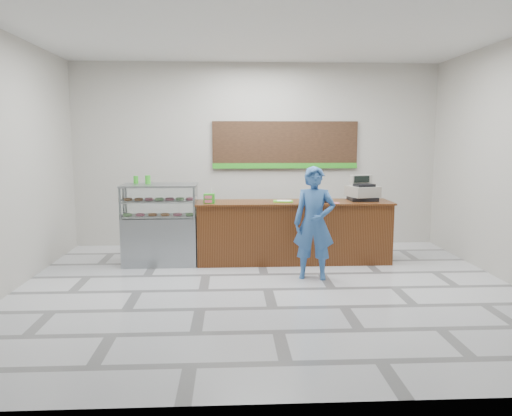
{
  "coord_description": "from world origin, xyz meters",
  "views": [
    {
      "loc": [
        -0.51,
        -6.67,
        2.08
      ],
      "look_at": [
        -0.12,
        0.9,
        1.02
      ],
      "focal_mm": 35.0,
      "sensor_mm": 36.0,
      "label": 1
    }
  ],
  "objects": [
    {
      "name": "floor",
      "position": [
        0.0,
        0.0,
        0.0
      ],
      "size": [
        7.0,
        7.0,
        0.0
      ],
      "primitive_type": "plane",
      "color": "silver",
      "rests_on": "ground"
    },
    {
      "name": "back_wall",
      "position": [
        0.0,
        3.0,
        1.75
      ],
      "size": [
        7.0,
        0.0,
        7.0
      ],
      "primitive_type": "plane",
      "rotation": [
        1.57,
        0.0,
        0.0
      ],
      "color": "#B8B3A9",
      "rests_on": "floor"
    },
    {
      "name": "ceiling",
      "position": [
        0.0,
        0.0,
        3.5
      ],
      "size": [
        7.0,
        7.0,
        0.0
      ],
      "primitive_type": "plane",
      "rotation": [
        3.14,
        0.0,
        0.0
      ],
      "color": "silver",
      "rests_on": "back_wall"
    },
    {
      "name": "sales_counter",
      "position": [
        0.55,
        1.55,
        0.52
      ],
      "size": [
        3.26,
        0.76,
        1.03
      ],
      "color": "#5E3016",
      "rests_on": "floor"
    },
    {
      "name": "display_case",
      "position": [
        -1.67,
        1.55,
        0.68
      ],
      "size": [
        1.22,
        0.72,
        1.33
      ],
      "color": "gray",
      "rests_on": "floor"
    },
    {
      "name": "menu_board",
      "position": [
        0.55,
        2.96,
        1.93
      ],
      "size": [
        2.8,
        0.06,
        0.9
      ],
      "color": "black",
      "rests_on": "back_wall"
    },
    {
      "name": "cash_register",
      "position": [
        1.73,
        1.64,
        1.19
      ],
      "size": [
        0.55,
        0.57,
        0.42
      ],
      "rotation": [
        0.0,
        0.0,
        0.26
      ],
      "color": "black",
      "rests_on": "sales_counter"
    },
    {
      "name": "card_terminal",
      "position": [
        1.05,
        1.4,
        1.05
      ],
      "size": [
        0.11,
        0.18,
        0.04
      ],
      "primitive_type": "cube",
      "rotation": [
        0.0,
        0.0,
        0.18
      ],
      "color": "black",
      "rests_on": "sales_counter"
    },
    {
      "name": "serving_tray",
      "position": [
        0.37,
        1.54,
        1.04
      ],
      "size": [
        0.34,
        0.26,
        0.02
      ],
      "rotation": [
        0.0,
        0.0,
        -0.09
      ],
      "color": "#52D21D",
      "rests_on": "sales_counter"
    },
    {
      "name": "napkin_box",
      "position": [
        -0.88,
        1.67,
        1.09
      ],
      "size": [
        0.16,
        0.16,
        0.12
      ],
      "primitive_type": "cube",
      "rotation": [
        0.0,
        0.0,
        0.21
      ],
      "color": "white",
      "rests_on": "sales_counter"
    },
    {
      "name": "straw_cup",
      "position": [
        -0.82,
        1.57,
        1.09
      ],
      "size": [
        0.08,
        0.08,
        0.12
      ],
      "primitive_type": "cylinder",
      "color": "silver",
      "rests_on": "sales_counter"
    },
    {
      "name": "promo_box",
      "position": [
        -0.85,
        1.38,
        1.11
      ],
      "size": [
        0.19,
        0.13,
        0.16
      ],
      "primitive_type": "cube",
      "rotation": [
        0.0,
        0.0,
        -0.08
      ],
      "color": "green",
      "rests_on": "sales_counter"
    },
    {
      "name": "donut_decal",
      "position": [
        1.19,
        1.31,
        1.03
      ],
      "size": [
        0.17,
        0.17,
        0.0
      ],
      "primitive_type": "cylinder",
      "color": "#D55C79",
      "rests_on": "sales_counter"
    },
    {
      "name": "green_cup_left",
      "position": [
        -2.09,
        1.72,
        1.39
      ],
      "size": [
        0.08,
        0.08,
        0.13
      ],
      "primitive_type": "cylinder",
      "color": "green",
      "rests_on": "display_case"
    },
    {
      "name": "green_cup_right",
      "position": [
        -1.88,
        1.66,
        1.4
      ],
      "size": [
        0.09,
        0.09,
        0.14
      ],
      "primitive_type": "cylinder",
      "color": "green",
      "rests_on": "display_case"
    },
    {
      "name": "customer",
      "position": [
        0.72,
        0.54,
        0.84
      ],
      "size": [
        0.68,
        0.52,
        1.67
      ],
      "primitive_type": "imported",
      "rotation": [
        0.0,
        0.0,
        -0.21
      ],
      "color": "#305D9C",
      "rests_on": "floor"
    }
  ]
}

